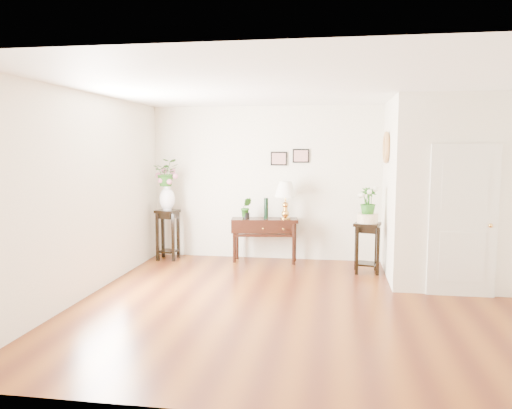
% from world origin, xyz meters
% --- Properties ---
extents(floor, '(6.00, 5.50, 0.02)m').
position_xyz_m(floor, '(0.00, 0.00, 0.00)').
color(floor, brown).
rests_on(floor, ground).
extents(ceiling, '(6.00, 5.50, 0.02)m').
position_xyz_m(ceiling, '(0.00, 0.00, 2.80)').
color(ceiling, white).
rests_on(ceiling, ground).
extents(wall_back, '(6.00, 0.02, 2.80)m').
position_xyz_m(wall_back, '(0.00, 2.75, 1.40)').
color(wall_back, '#F1E8CC').
rests_on(wall_back, ground).
extents(wall_front, '(6.00, 0.02, 2.80)m').
position_xyz_m(wall_front, '(0.00, -2.75, 1.40)').
color(wall_front, '#F1E8CC').
rests_on(wall_front, ground).
extents(wall_left, '(0.02, 5.50, 2.80)m').
position_xyz_m(wall_left, '(-3.00, 0.00, 1.40)').
color(wall_left, '#F1E8CC').
rests_on(wall_left, ground).
extents(partition, '(1.80, 1.95, 2.80)m').
position_xyz_m(partition, '(2.10, 1.77, 1.40)').
color(partition, '#F1E8CC').
rests_on(partition, floor).
extents(door, '(0.90, 0.05, 2.10)m').
position_xyz_m(door, '(2.10, 0.78, 1.05)').
color(door, silver).
rests_on(door, floor).
extents(art_print_left, '(0.30, 0.02, 0.25)m').
position_xyz_m(art_print_left, '(-0.65, 2.73, 1.85)').
color(art_print_left, black).
rests_on(art_print_left, wall_back).
extents(art_print_right, '(0.30, 0.02, 0.25)m').
position_xyz_m(art_print_right, '(-0.25, 2.73, 1.90)').
color(art_print_right, black).
rests_on(art_print_right, wall_back).
extents(wall_ornament, '(0.07, 0.51, 0.51)m').
position_xyz_m(wall_ornament, '(1.16, 1.90, 2.05)').
color(wall_ornament, '#B17E48').
rests_on(wall_ornament, partition).
extents(console_table, '(1.22, 0.55, 0.79)m').
position_xyz_m(console_table, '(-0.86, 2.42, 0.39)').
color(console_table, black).
rests_on(console_table, floor).
extents(table_lamp, '(0.48, 0.48, 0.68)m').
position_xyz_m(table_lamp, '(-0.50, 2.42, 1.14)').
color(table_lamp, '#C38D3B').
rests_on(table_lamp, console_table).
extents(green_vase, '(0.10, 0.10, 0.37)m').
position_xyz_m(green_vase, '(-0.84, 2.42, 0.96)').
color(green_vase, black).
rests_on(green_vase, console_table).
extents(potted_plant, '(0.22, 0.19, 0.35)m').
position_xyz_m(potted_plant, '(-1.20, 2.42, 0.96)').
color(potted_plant, '#205516').
rests_on(potted_plant, console_table).
extents(plant_stand_a, '(0.43, 0.43, 0.92)m').
position_xyz_m(plant_stand_a, '(-2.65, 2.35, 0.46)').
color(plant_stand_a, black).
rests_on(plant_stand_a, floor).
extents(porcelain_vase, '(0.31, 0.31, 0.49)m').
position_xyz_m(porcelain_vase, '(-2.65, 2.35, 1.14)').
color(porcelain_vase, white).
rests_on(porcelain_vase, plant_stand_a).
extents(lily_arrangement, '(0.52, 0.47, 0.50)m').
position_xyz_m(lily_arrangement, '(-2.65, 2.35, 1.57)').
color(lily_arrangement, '#205516').
rests_on(lily_arrangement, porcelain_vase).
extents(plant_stand_b, '(0.48, 0.48, 0.83)m').
position_xyz_m(plant_stand_b, '(0.90, 1.91, 0.41)').
color(plant_stand_b, black).
rests_on(plant_stand_b, floor).
extents(ceramic_bowl, '(0.37, 0.37, 0.15)m').
position_xyz_m(ceramic_bowl, '(0.90, 1.91, 0.91)').
color(ceramic_bowl, silver).
rests_on(ceramic_bowl, plant_stand_b).
extents(narcissus, '(0.33, 0.33, 0.46)m').
position_xyz_m(narcissus, '(0.90, 1.91, 1.18)').
color(narcissus, '#205516').
rests_on(narcissus, ceramic_bowl).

